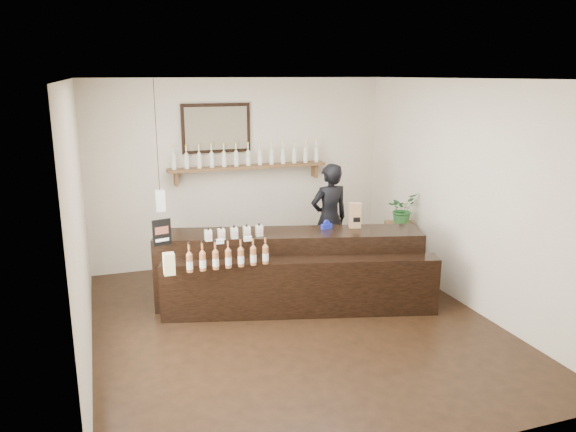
% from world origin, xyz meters
% --- Properties ---
extents(ground, '(5.00, 5.00, 0.00)m').
position_xyz_m(ground, '(0.00, 0.00, 0.00)').
color(ground, black).
rests_on(ground, ground).
extents(room_shell, '(5.00, 5.00, 5.00)m').
position_xyz_m(room_shell, '(0.00, 0.00, 1.70)').
color(room_shell, beige).
rests_on(room_shell, ground).
extents(back_wall_decor, '(2.66, 0.96, 1.69)m').
position_xyz_m(back_wall_decor, '(-0.14, 2.37, 1.75)').
color(back_wall_decor, brown).
rests_on(back_wall_decor, ground).
extents(counter, '(3.37, 1.73, 1.09)m').
position_xyz_m(counter, '(0.16, 0.58, 0.44)').
color(counter, black).
rests_on(counter, ground).
extents(promo_sign, '(0.22, 0.07, 0.31)m').
position_xyz_m(promo_sign, '(-1.40, 0.64, 1.08)').
color(promo_sign, black).
rests_on(promo_sign, counter).
extents(paper_bag, '(0.17, 0.15, 0.32)m').
position_xyz_m(paper_bag, '(1.04, 0.62, 1.09)').
color(paper_bag, '#9B734B').
rests_on(paper_bag, counter).
extents(tape_dispenser, '(0.15, 0.08, 0.12)m').
position_xyz_m(tape_dispenser, '(0.67, 0.67, 0.98)').
color(tape_dispenser, '#1721A1').
rests_on(tape_dispenser, counter).
extents(side_cabinet, '(0.53, 0.62, 0.77)m').
position_xyz_m(side_cabinet, '(2.00, 1.09, 0.38)').
color(side_cabinet, brown).
rests_on(side_cabinet, ground).
extents(potted_plant, '(0.53, 0.50, 0.45)m').
position_xyz_m(potted_plant, '(2.00, 1.09, 0.99)').
color(potted_plant, '#27632B').
rests_on(potted_plant, side_cabinet).
extents(shopkeeper, '(0.72, 0.51, 1.83)m').
position_xyz_m(shopkeeper, '(1.08, 1.55, 0.92)').
color(shopkeeper, black).
rests_on(shopkeeper, ground).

